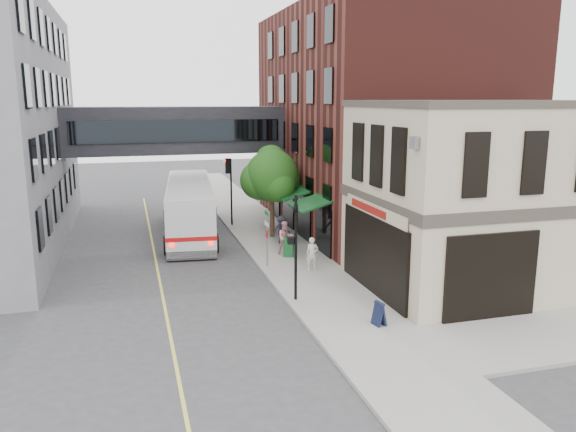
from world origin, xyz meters
TOP-DOWN VIEW (x-y plane):
  - ground at (0.00, 0.00)m, footprint 120.00×120.00m
  - sidewalk_main at (2.00, 14.00)m, footprint 4.00×60.00m
  - corner_building at (8.97, 2.00)m, footprint 10.19×8.12m
  - brick_building at (9.98, 15.00)m, footprint 13.76×18.00m
  - skyway_bridge at (-3.00, 18.00)m, footprint 14.00×3.18m
  - traffic_signal_near at (0.37, 2.00)m, footprint 0.44×0.22m
  - traffic_signal_far at (0.26, 17.00)m, footprint 0.53×0.28m
  - street_sign_pole at (0.39, 7.00)m, footprint 0.08×0.75m
  - street_tree at (2.19, 13.22)m, footprint 3.80×3.20m
  - lane_marking at (-5.00, 10.00)m, footprint 0.12×40.00m
  - bus at (-2.54, 15.49)m, footprint 3.98×12.59m
  - pedestrian_a at (2.40, 5.78)m, footprint 0.67×0.51m
  - pedestrian_b at (1.91, 8.96)m, footprint 0.94×0.75m
  - pedestrian_c at (2.28, 11.18)m, footprint 1.19×0.82m
  - newspaper_box at (1.95, 8.50)m, footprint 0.66×0.63m
  - sandwich_board at (2.63, -1.50)m, footprint 0.42×0.57m

SIDE VIEW (x-z plane):
  - ground at x=0.00m, z-range 0.00..0.00m
  - lane_marking at x=-5.00m, z-range 0.00..0.01m
  - sidewalk_main at x=2.00m, z-range 0.00..0.15m
  - sandwich_board at x=2.63m, z-range 0.15..1.06m
  - newspaper_box at x=1.95m, z-range 0.15..1.17m
  - pedestrian_a at x=2.40m, z-range 0.15..1.80m
  - pedestrian_c at x=2.28m, z-range 0.15..1.84m
  - pedestrian_b at x=1.91m, z-range 0.15..1.98m
  - bus at x=-2.54m, z-range 0.20..3.53m
  - street_sign_pole at x=0.39m, z-range 0.43..3.43m
  - traffic_signal_near at x=0.37m, z-range 0.68..5.28m
  - traffic_signal_far at x=0.26m, z-range 1.09..5.59m
  - street_tree at x=2.19m, z-range 1.11..6.71m
  - corner_building at x=8.97m, z-range -0.01..8.44m
  - skyway_bridge at x=-3.00m, z-range 5.00..8.00m
  - brick_building at x=9.98m, z-range -0.01..13.99m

